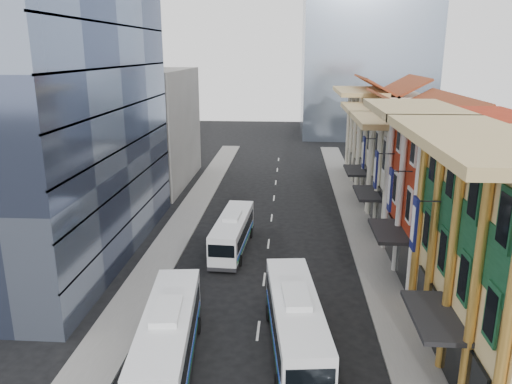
# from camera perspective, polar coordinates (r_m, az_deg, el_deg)

# --- Properties ---
(sidewalk_right) EXTENTS (3.00, 90.00, 0.15)m
(sidewalk_right) POSITION_cam_1_polar(r_m,az_deg,el_deg) (44.01, 12.63, -5.99)
(sidewalk_right) COLOR slate
(sidewalk_right) RESTS_ON ground
(sidewalk_left) EXTENTS (3.00, 90.00, 0.15)m
(sidewalk_left) POSITION_cam_1_polar(r_m,az_deg,el_deg) (44.65, -9.58, -5.49)
(sidewalk_left) COLOR slate
(sidewalk_left) RESTS_ON ground
(shophouse_red) EXTENTS (8.00, 10.00, 12.00)m
(shophouse_red) POSITION_cam_1_polar(r_m,az_deg,el_deg) (38.83, 22.27, -0.52)
(shophouse_red) COLOR #A92B13
(shophouse_red) RESTS_ON ground
(shophouse_cream_near) EXTENTS (8.00, 9.00, 10.00)m
(shophouse_cream_near) POSITION_cam_1_polar(r_m,az_deg,el_deg) (47.87, 18.72, 1.52)
(shophouse_cream_near) COLOR silver
(shophouse_cream_near) RESTS_ON ground
(shophouse_cream_mid) EXTENTS (8.00, 9.00, 10.00)m
(shophouse_cream_mid) POSITION_cam_1_polar(r_m,az_deg,el_deg) (56.40, 16.49, 3.78)
(shophouse_cream_mid) COLOR silver
(shophouse_cream_mid) RESTS_ON ground
(shophouse_cream_far) EXTENTS (8.00, 12.00, 11.00)m
(shophouse_cream_far) POSITION_cam_1_polar(r_m,az_deg,el_deg) (66.42, 14.64, 6.10)
(shophouse_cream_far) COLOR silver
(shophouse_cream_far) RESTS_ON ground
(office_tower) EXTENTS (12.00, 26.00, 30.00)m
(office_tower) POSITION_cam_1_polar(r_m,az_deg,el_deg) (41.82, -23.25, 13.03)
(office_tower) COLOR #414B67
(office_tower) RESTS_ON ground
(office_block_far) EXTENTS (10.00, 18.00, 14.00)m
(office_block_far) POSITION_cam_1_polar(r_m,az_deg,el_deg) (63.59, -12.36, 7.21)
(office_block_far) COLOR gray
(office_block_far) RESTS_ON ground
(bus_left_near) EXTENTS (3.62, 11.11, 3.50)m
(bus_left_near) POSITION_cam_1_polar(r_m,az_deg,el_deg) (27.43, -10.01, -16.08)
(bus_left_near) COLOR white
(bus_left_near) RESTS_ON ground
(bus_left_far) EXTENTS (2.88, 9.97, 3.16)m
(bus_left_far) POSITION_cam_1_polar(r_m,az_deg,el_deg) (41.79, -2.69, -4.58)
(bus_left_far) COLOR silver
(bus_left_far) RESTS_ON ground
(bus_right) EXTENTS (3.79, 11.23, 3.53)m
(bus_right) POSITION_cam_1_polar(r_m,az_deg,el_deg) (28.45, 4.53, -14.58)
(bus_right) COLOR white
(bus_right) RESTS_ON ground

